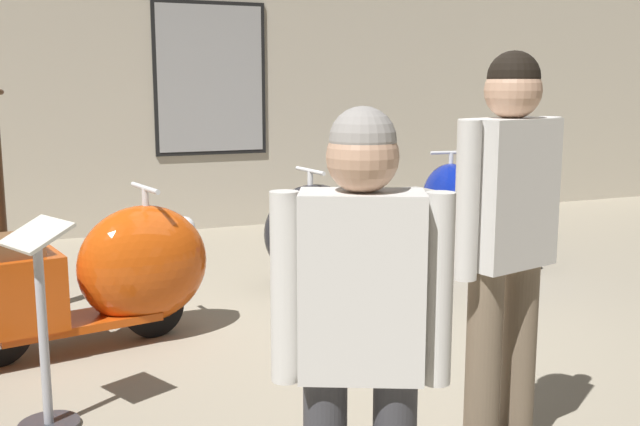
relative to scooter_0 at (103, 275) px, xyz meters
name	(u,v)px	position (x,y,z in m)	size (l,w,h in m)	color
ground_plane	(356,339)	(1.47, -0.49, -0.44)	(60.00, 60.00, 0.00)	gray
showroom_back_wall	(199,50)	(1.47, 3.55, 1.50)	(18.00, 0.24, 3.90)	#BCB29E
scooter_0	(103,275)	(0.00, 0.00, 0.00)	(1.65, 0.74, 0.97)	black
scooter_1	(342,232)	(1.89, 0.69, -0.01)	(1.60, 0.62, 0.96)	black
scooter_2	(463,209)	(3.38, 1.26, -0.01)	(0.64, 1.61, 0.96)	black
visitor_0	(361,333)	(0.44, -2.71, 0.44)	(0.48, 0.35, 1.53)	black
visitor_1	(507,231)	(1.39, -2.09, 0.55)	(0.57, 0.34, 1.72)	black
info_stanchion	(44,345)	(-0.38, -1.05, -0.04)	(0.34, 0.38, 0.98)	#333338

